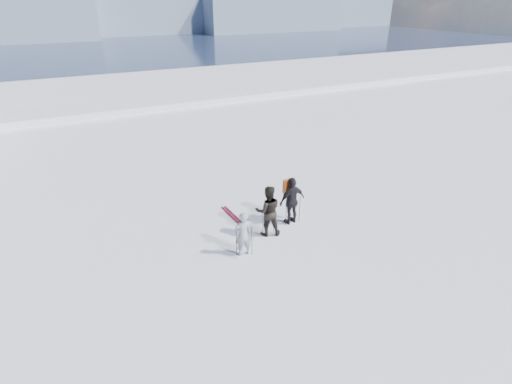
# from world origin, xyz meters

# --- Properties ---
(lake_basin) EXTENTS (820.00, 820.00, 71.62)m
(lake_basin) POSITION_xyz_m (0.00, 30.00, -6.50)
(lake_basin) COLOR white
(lake_basin) RESTS_ON ground
(far_mountain_range) EXTENTS (770.00, 110.00, 53.00)m
(far_mountain_range) POSITION_xyz_m (29.60, 454.78, -7.19)
(far_mountain_range) COLOR slate
(far_mountain_range) RESTS_ON ground
(skier_grey) EXTENTS (0.64, 0.45, 1.67)m
(skier_grey) POSITION_xyz_m (-3.24, 1.96, 0.84)
(skier_grey) COLOR #959AA3
(skier_grey) RESTS_ON ground
(skier_dark) EXTENTS (1.16, 1.03, 2.00)m
(skier_dark) POSITION_xyz_m (-1.85, 2.76, 1.00)
(skier_dark) COLOR black
(skier_dark) RESTS_ON ground
(skier_pack) EXTENTS (1.19, 0.59, 1.96)m
(skier_pack) POSITION_xyz_m (-0.61, 3.09, 0.98)
(skier_pack) COLOR black
(skier_pack) RESTS_ON ground
(backpack) EXTENTS (0.44, 0.28, 0.55)m
(backpack) POSITION_xyz_m (-0.64, 3.34, 2.24)
(backpack) COLOR #E15615
(backpack) RESTS_ON skier_pack
(ski_poles) EXTENTS (3.29, 1.22, 1.36)m
(ski_poles) POSITION_xyz_m (-1.88, 2.54, 0.61)
(ski_poles) COLOR black
(ski_poles) RESTS_ON ground
(skis_loose) EXTENTS (0.33, 1.70, 0.03)m
(skis_loose) POSITION_xyz_m (-2.50, 4.65, 0.01)
(skis_loose) COLOR black
(skis_loose) RESTS_ON ground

